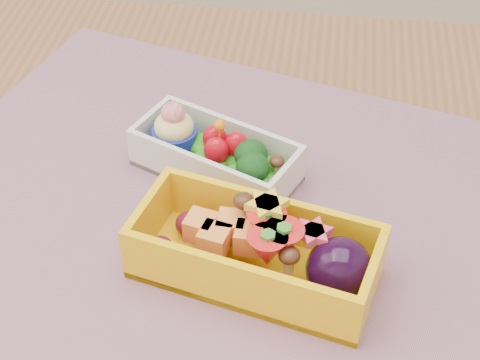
# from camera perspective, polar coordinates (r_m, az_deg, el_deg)

# --- Properties ---
(table) EXTENTS (1.20, 0.80, 0.75)m
(table) POSITION_cam_1_polar(r_m,az_deg,el_deg) (0.72, -1.14, -10.39)
(table) COLOR brown
(table) RESTS_ON ground
(placemat) EXTENTS (0.67, 0.58, 0.00)m
(placemat) POSITION_cam_1_polar(r_m,az_deg,el_deg) (0.67, -0.69, -2.69)
(placemat) COLOR gray
(placemat) RESTS_ON table
(bento_white) EXTENTS (0.16, 0.12, 0.06)m
(bento_white) POSITION_cam_1_polar(r_m,az_deg,el_deg) (0.70, -1.85, 1.90)
(bento_white) COLOR silver
(bento_white) RESTS_ON placemat
(bento_yellow) EXTENTS (0.21, 0.13, 0.06)m
(bento_yellow) POSITION_cam_1_polar(r_m,az_deg,el_deg) (0.60, 1.54, -5.32)
(bento_yellow) COLOR yellow
(bento_yellow) RESTS_ON placemat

